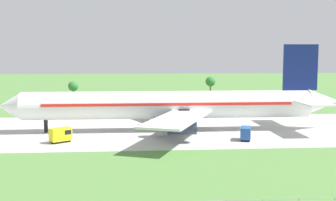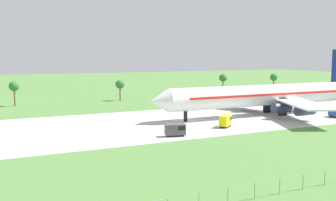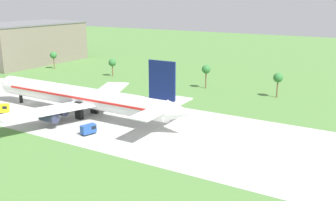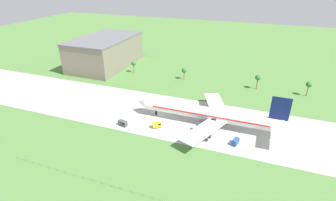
{
  "view_description": "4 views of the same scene",
  "coord_description": "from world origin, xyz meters",
  "px_view_note": "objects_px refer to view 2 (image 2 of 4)",
  "views": [
    {
      "loc": [
        18.36,
        -97.71,
        17.48
      ],
      "look_at": [
        26.06,
        -1.7,
        7.04
      ],
      "focal_mm": 45.0,
      "sensor_mm": 36.0,
      "label": 1
    },
    {
      "loc": [
        -48.86,
        -91.12,
        17.8
      ],
      "look_at": [
        -7.01,
        -1.7,
        6.04
      ],
      "focal_mm": 40.0,
      "sensor_mm": 36.0,
      "label": 2
    },
    {
      "loc": [
        108.73,
        -86.15,
        36.02
      ],
      "look_at": [
        59.13,
        -1.7,
        9.21
      ],
      "focal_mm": 40.0,
      "sensor_mm": 36.0,
      "label": 3
    },
    {
      "loc": [
        46.55,
        -112.95,
        68.36
      ],
      "look_at": [
        2.46,
        5.0,
        6.0
      ],
      "focal_mm": 28.0,
      "sensor_mm": 36.0,
      "label": 4
    }
  ],
  "objects_px": {
    "baggage_tug": "(226,121)",
    "catering_van": "(335,112)",
    "fuel_truck": "(176,130)",
    "jet_airliner": "(271,95)"
  },
  "relations": [
    {
      "from": "fuel_truck",
      "to": "catering_van",
      "type": "xyz_separation_m",
      "value": [
        53.74,
        3.78,
        -0.02
      ]
    },
    {
      "from": "jet_airliner",
      "to": "baggage_tug",
      "type": "xyz_separation_m",
      "value": [
        -24.18,
        -11.54,
        -4.4
      ]
    },
    {
      "from": "jet_airliner",
      "to": "baggage_tug",
      "type": "bearing_deg",
      "value": -154.5
    },
    {
      "from": "baggage_tug",
      "to": "catering_van",
      "type": "xyz_separation_m",
      "value": [
        37.54,
        -0.67,
        -0.12
      ]
    },
    {
      "from": "fuel_truck",
      "to": "catering_van",
      "type": "bearing_deg",
      "value": 4.03
    },
    {
      "from": "jet_airliner",
      "to": "catering_van",
      "type": "bearing_deg",
      "value": -42.44
    },
    {
      "from": "jet_airliner",
      "to": "catering_van",
      "type": "xyz_separation_m",
      "value": [
        13.35,
        -12.21,
        -4.52
      ]
    },
    {
      "from": "baggage_tug",
      "to": "fuel_truck",
      "type": "distance_m",
      "value": 16.8
    },
    {
      "from": "jet_airliner",
      "to": "baggage_tug",
      "type": "relative_size",
      "value": 17.54
    },
    {
      "from": "baggage_tug",
      "to": "catering_van",
      "type": "bearing_deg",
      "value": -1.03
    }
  ]
}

